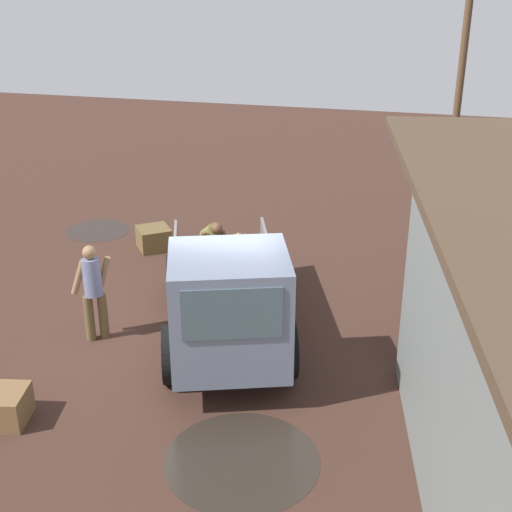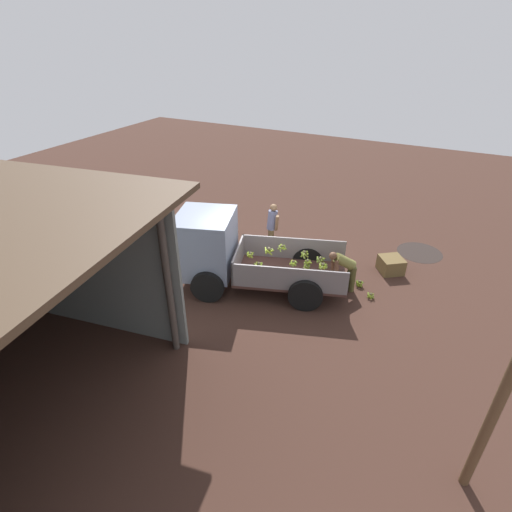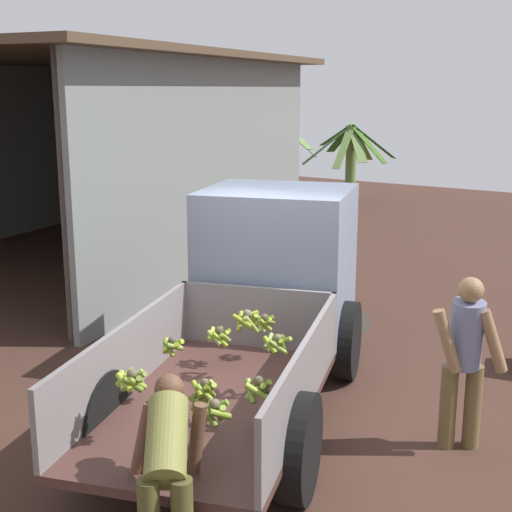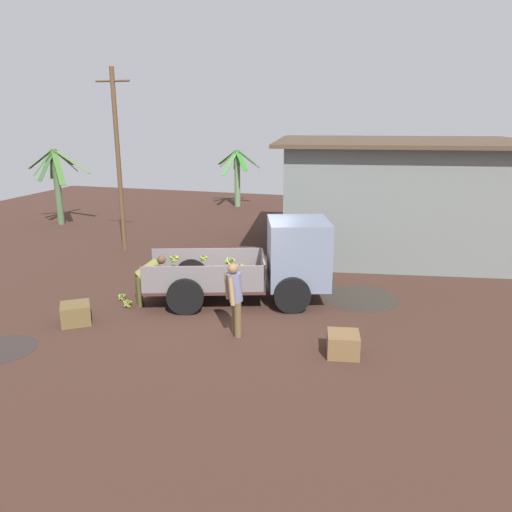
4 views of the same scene
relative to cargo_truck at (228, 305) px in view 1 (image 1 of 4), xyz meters
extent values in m
plane|color=#3E261E|center=(-0.98, -0.52, -1.11)|extent=(36.00, 36.00, 0.00)
cylinder|color=#2C251E|center=(2.05, 0.73, -1.11)|extent=(2.02, 2.02, 0.01)
cylinder|color=#2C221E|center=(-4.88, -4.46, -1.11)|extent=(1.44, 1.44, 0.01)
cube|color=#442924|center=(-1.82, -0.60, -0.62)|extent=(3.41, 2.57, 0.08)
cube|color=slate|center=(-2.08, 0.19, -0.24)|extent=(2.89, 0.99, 0.67)
cube|color=slate|center=(-1.56, -1.39, -0.24)|extent=(2.89, 0.99, 0.67)
cube|color=slate|center=(-0.41, -0.13, -0.24)|extent=(0.58, 1.64, 0.67)
cube|color=slate|center=(0.44, 0.15, 0.18)|extent=(1.96, 2.06, 1.69)
cube|color=#4C606B|center=(1.17, 0.38, 0.52)|extent=(0.45, 1.28, 0.74)
cylinder|color=black|center=(-0.05, 0.92, -0.66)|extent=(0.93, 0.49, 0.91)
cylinder|color=black|center=(0.51, -0.77, -0.66)|extent=(0.93, 0.49, 0.91)
cylinder|color=black|center=(-2.53, 0.10, -0.66)|extent=(0.93, 0.49, 0.91)
cylinder|color=black|center=(-1.98, -1.58, -0.66)|extent=(0.93, 0.49, 0.91)
sphere|color=#413B2A|center=(-2.00, -0.30, 0.00)|extent=(0.07, 0.07, 0.07)
cylinder|color=olive|center=(-2.04, -0.29, -0.06)|extent=(0.05, 0.13, 0.14)
cylinder|color=olive|center=(-2.04, -0.35, -0.04)|extent=(0.15, 0.12, 0.10)
cylinder|color=#96A830|center=(-1.98, -0.35, -0.05)|extent=(0.15, 0.10, 0.12)
cylinder|color=olive|center=(-1.94, -0.30, -0.04)|extent=(0.05, 0.16, 0.11)
cylinder|color=#86A83C|center=(-1.98, -0.25, -0.06)|extent=(0.15, 0.10, 0.14)
cylinder|color=olive|center=(-2.03, -0.25, -0.05)|extent=(0.15, 0.12, 0.12)
sphere|color=brown|center=(-1.18, -0.53, 0.07)|extent=(0.09, 0.09, 0.09)
cylinder|color=olive|center=(-1.27, -0.54, 0.02)|extent=(0.05, 0.22, 0.12)
cylinder|color=#8DA446|center=(-1.20, -0.59, -0.02)|extent=(0.18, 0.10, 0.20)
cylinder|color=olive|center=(-1.13, -0.56, -0.02)|extent=(0.12, 0.17, 0.20)
cylinder|color=#93AC33|center=(-1.10, -0.49, 0.02)|extent=(0.15, 0.21, 0.12)
cylinder|color=olive|center=(-1.21, -0.47, -0.01)|extent=(0.19, 0.12, 0.18)
sphere|color=brown|center=(-2.22, -0.79, -0.31)|extent=(0.08, 0.08, 0.08)
cylinder|color=olive|center=(-2.20, -0.75, -0.38)|extent=(0.13, 0.09, 0.16)
cylinder|color=olive|center=(-2.23, -0.73, -0.37)|extent=(0.15, 0.07, 0.15)
cylinder|color=olive|center=(-2.27, -0.76, -0.37)|extent=(0.10, 0.14, 0.15)
cylinder|color=olive|center=(-2.29, -0.80, -0.35)|extent=(0.07, 0.17, 0.11)
cylinder|color=olive|center=(-2.25, -0.83, -0.37)|extent=(0.15, 0.11, 0.15)
cylinder|color=olive|center=(-2.21, -0.84, -0.37)|extent=(0.15, 0.08, 0.15)
cylinder|color=olive|center=(-2.17, -0.81, -0.37)|extent=(0.11, 0.16, 0.14)
cylinder|color=#8C9B41|center=(-2.18, -0.77, -0.38)|extent=(0.09, 0.14, 0.16)
sphere|color=brown|center=(-2.49, -1.13, -0.20)|extent=(0.09, 0.09, 0.09)
cylinder|color=#82A438|center=(-2.45, -1.16, -0.28)|extent=(0.15, 0.15, 0.18)
cylinder|color=olive|center=(-2.42, -1.10, -0.25)|extent=(0.12, 0.20, 0.14)
cylinder|color=olive|center=(-2.50, -1.06, -0.27)|extent=(0.18, 0.07, 0.17)
cylinder|color=olive|center=(-2.56, -1.12, -0.27)|extent=(0.07, 0.18, 0.17)
cylinder|color=olive|center=(-2.52, -1.20, -0.25)|extent=(0.20, 0.13, 0.13)
sphere|color=brown|center=(-0.66, -0.39, -0.13)|extent=(0.08, 0.08, 0.08)
cylinder|color=olive|center=(-0.66, -0.46, -0.17)|extent=(0.17, 0.06, 0.10)
cylinder|color=olive|center=(-0.63, -0.42, -0.20)|extent=(0.11, 0.13, 0.15)
cylinder|color=olive|center=(-0.60, -0.37, -0.17)|extent=(0.09, 0.17, 0.10)
cylinder|color=olive|center=(-0.64, -0.34, -0.18)|extent=(0.16, 0.10, 0.12)
cylinder|color=#9AB034|center=(-0.69, -0.36, -0.20)|extent=(0.13, 0.11, 0.15)
cylinder|color=olive|center=(-0.71, -0.38, -0.20)|extent=(0.07, 0.13, 0.15)
cylinder|color=#91A82E|center=(-0.70, -0.43, -0.20)|extent=(0.13, 0.13, 0.14)
sphere|color=#453F2D|center=(-1.07, -0.11, -0.21)|extent=(0.08, 0.08, 0.08)
cylinder|color=olive|center=(-1.00, -0.10, -0.27)|extent=(0.08, 0.19, 0.14)
cylinder|color=olive|center=(-1.04, -0.04, -0.26)|extent=(0.20, 0.11, 0.11)
cylinder|color=#96B132|center=(-1.10, -0.04, -0.26)|extent=(0.20, 0.12, 0.11)
cylinder|color=olive|center=(-1.14, -0.10, -0.27)|extent=(0.06, 0.19, 0.14)
cylinder|color=#8BAD23|center=(-1.11, -0.15, -0.29)|extent=(0.14, 0.15, 0.17)
cylinder|color=#8FB13D|center=(-1.06, -0.18, -0.28)|extent=(0.19, 0.07, 0.15)
cylinder|color=olive|center=(-1.01, -0.14, -0.29)|extent=(0.12, 0.17, 0.17)
sphere|color=#4A4330|center=(-1.99, -1.20, -0.17)|extent=(0.09, 0.09, 0.09)
cylinder|color=#8AA63D|center=(-2.05, -1.16, -0.24)|extent=(0.15, 0.18, 0.18)
cylinder|color=#96AB38|center=(-2.07, -1.23, -0.23)|extent=(0.13, 0.21, 0.15)
cylinder|color=olive|center=(-1.98, -1.26, -0.25)|extent=(0.19, 0.10, 0.18)
cylinder|color=olive|center=(-1.93, -1.21, -0.25)|extent=(0.09, 0.18, 0.19)
cylinder|color=#93B043|center=(-1.97, -1.14, -0.25)|extent=(0.18, 0.11, 0.19)
sphere|color=brown|center=(-2.22, -0.82, -0.19)|extent=(0.07, 0.07, 0.07)
cylinder|color=#56731A|center=(-2.22, -0.77, -0.26)|extent=(0.14, 0.05, 0.15)
cylinder|color=olive|center=(-2.28, -0.79, -0.23)|extent=(0.11, 0.17, 0.11)
cylinder|color=#8BAB33|center=(-2.27, -0.85, -0.25)|extent=(0.11, 0.15, 0.15)
cylinder|color=olive|center=(-2.22, -0.87, -0.25)|extent=(0.15, 0.06, 0.15)
cylinder|color=#93B23B|center=(-2.17, -0.85, -0.24)|extent=(0.12, 0.16, 0.13)
cylinder|color=olive|center=(-2.18, -0.80, -0.26)|extent=(0.10, 0.14, 0.16)
sphere|color=brown|center=(-2.75, -0.52, 0.00)|extent=(0.08, 0.08, 0.08)
cylinder|color=#83A041|center=(-2.80, -0.47, -0.05)|extent=(0.15, 0.17, 0.12)
cylinder|color=#8BA124|center=(-2.82, -0.50, -0.05)|extent=(0.08, 0.19, 0.12)
cylinder|color=olive|center=(-2.79, -0.56, -0.06)|extent=(0.16, 0.15, 0.15)
cylinder|color=olive|center=(-2.76, -0.58, -0.06)|extent=(0.18, 0.07, 0.14)
cylinder|color=#85A03B|center=(-2.71, -0.57, -0.06)|extent=(0.17, 0.14, 0.14)
cylinder|color=olive|center=(-2.68, -0.51, -0.06)|extent=(0.06, 0.18, 0.14)
cylinder|color=#9AAE43|center=(-2.69, -0.48, -0.06)|extent=(0.14, 0.17, 0.14)
cylinder|color=#96AB24|center=(-2.75, -0.44, -0.05)|extent=(0.18, 0.05, 0.12)
sphere|color=brown|center=(-1.38, -1.00, -0.02)|extent=(0.07, 0.07, 0.07)
cylinder|color=olive|center=(-1.37, -1.05, -0.10)|extent=(0.16, 0.07, 0.19)
cylinder|color=#8AA12F|center=(-1.30, -1.01, -0.07)|extent=(0.07, 0.20, 0.13)
cylinder|color=#8EAB40|center=(-1.33, -0.95, -0.09)|extent=(0.15, 0.15, 0.17)
cylinder|color=olive|center=(-1.40, -0.91, -0.06)|extent=(0.21, 0.09, 0.11)
cylinder|color=olive|center=(-1.45, -0.96, -0.07)|extent=(0.11, 0.20, 0.13)
cylinder|color=olive|center=(-1.43, -1.04, -0.09)|extent=(0.14, 0.17, 0.16)
cube|color=slate|center=(3.29, 3.20, 0.77)|extent=(7.68, 1.32, 3.77)
cylinder|color=#3F3833|center=(-0.37, 2.81, 0.77)|extent=(0.16, 0.16, 3.77)
cylinder|color=brown|center=(-6.52, 3.28, 2.00)|extent=(0.16, 0.16, 6.23)
cylinder|color=brown|center=(-0.33, -2.48, -0.71)|extent=(0.22, 0.22, 0.80)
cylinder|color=brown|center=(-0.46, -2.29, -0.71)|extent=(0.22, 0.22, 0.80)
cylinder|color=slate|center=(-0.42, -2.40, 0.01)|extent=(0.46, 0.44, 0.65)
sphere|color=#8C6746|center=(-0.45, -2.42, 0.43)|extent=(0.23, 0.23, 0.23)
cylinder|color=#8C6746|center=(-0.41, -2.63, -0.01)|extent=(0.25, 0.31, 0.60)
cylinder|color=#8C6746|center=(-0.63, -2.30, -0.01)|extent=(0.25, 0.30, 0.60)
cylinder|color=#4A4521|center=(-3.42, -1.28, -0.72)|extent=(0.21, 0.21, 0.77)
cylinder|color=#4A4521|center=(-3.29, -1.45, -0.72)|extent=(0.21, 0.21, 0.77)
cylinder|color=olive|center=(-3.15, -1.21, -0.18)|extent=(0.70, 0.63, 0.56)
sphere|color=brown|center=(-2.87, -1.00, 0.04)|extent=(0.22, 0.22, 0.22)
cylinder|color=brown|center=(-3.04, -0.89, -0.33)|extent=(0.21, 0.24, 0.58)
cylinder|color=brown|center=(-2.83, -1.21, -0.33)|extent=(0.18, 0.20, 0.58)
sphere|color=brown|center=(-3.57, -1.60, -0.95)|extent=(0.08, 0.08, 0.08)
cylinder|color=olive|center=(-3.62, -1.57, -1.02)|extent=(0.12, 0.15, 0.17)
cylinder|color=#91A72F|center=(-3.63, -1.61, -1.01)|extent=(0.06, 0.17, 0.15)
cylinder|color=olive|center=(-3.62, -1.65, -1.00)|extent=(0.16, 0.15, 0.12)
cylinder|color=olive|center=(-3.57, -1.65, -1.02)|extent=(0.15, 0.04, 0.17)
cylinder|color=#8EA230|center=(-3.53, -1.63, -1.03)|extent=(0.13, 0.13, 0.17)
cylinder|color=olive|center=(-3.50, -1.59, -1.00)|extent=(0.06, 0.18, 0.13)
cylinder|color=#7EA421|center=(-3.52, -1.55, -1.01)|extent=(0.16, 0.15, 0.14)
cylinder|color=olive|center=(-3.58, -1.55, -1.02)|extent=(0.15, 0.07, 0.17)
sphere|color=brown|center=(-3.99, -1.17, -0.98)|extent=(0.06, 0.06, 0.06)
cylinder|color=olive|center=(-3.92, -1.15, -1.02)|extent=(0.08, 0.17, 0.10)
cylinder|color=olive|center=(-3.97, -1.12, -1.03)|extent=(0.16, 0.08, 0.13)
cylinder|color=olive|center=(-4.03, -1.13, -1.03)|extent=(0.14, 0.13, 0.13)
cylinder|color=olive|center=(-4.05, -1.20, -1.03)|extent=(0.09, 0.16, 0.13)
cylinder|color=olive|center=(-4.00, -1.23, -1.04)|extent=(0.15, 0.05, 0.14)
cylinder|color=olive|center=(-3.95, -1.21, -1.04)|extent=(0.12, 0.14, 0.14)
cube|color=brown|center=(-4.21, -2.82, -0.88)|extent=(0.91, 0.91, 0.47)
cube|color=brown|center=(1.98, -2.68, -0.88)|extent=(0.74, 0.74, 0.47)
camera|label=1|loc=(9.10, 2.57, 5.01)|focal=50.00mm
camera|label=2|loc=(-5.17, 8.23, 5.44)|focal=28.00mm
camera|label=3|loc=(-6.51, -4.19, 2.15)|focal=50.00mm
camera|label=4|loc=(2.87, -12.03, 3.59)|focal=35.00mm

